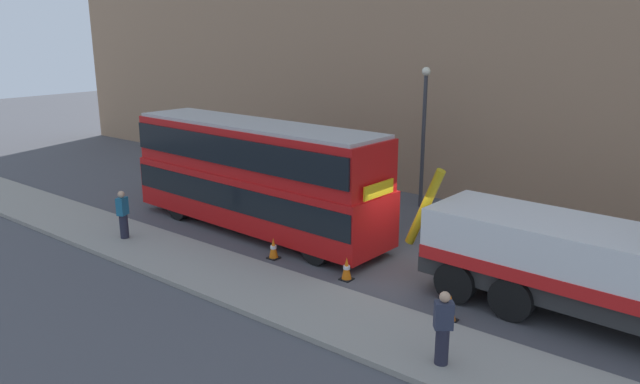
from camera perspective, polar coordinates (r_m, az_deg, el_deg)
ground_plane at (r=19.09m, az=8.88°, el=-7.22°), size 120.00×120.00×0.00m
near_kerb at (r=15.84m, az=1.15°, el=-11.61°), size 60.00×2.80×0.15m
building_facade at (r=25.35m, az=19.54°, el=16.28°), size 60.00×1.50×16.00m
recovery_tow_truck at (r=16.20m, az=26.94°, el=-6.22°), size 10.19×2.99×3.67m
double_decker_bus at (r=21.82m, az=-6.28°, el=1.89°), size 11.12×2.98×4.06m
pedestrian_onlooker at (r=21.93m, az=-18.38°, el=-2.12°), size 0.39×0.47×1.71m
pedestrian_bystander at (r=13.45m, az=11.72°, el=-12.74°), size 0.47×0.45×1.71m
traffic_cone_near_bus at (r=19.56m, az=-4.49°, el=-5.44°), size 0.36×0.36×0.72m
traffic_cone_midway at (r=17.91m, az=2.57°, el=-7.40°), size 0.36×0.36×0.72m
traffic_cone_near_truck at (r=15.84m, az=12.40°, el=-10.91°), size 0.36×0.36×0.72m
street_lamp at (r=24.92m, az=9.93°, el=6.32°), size 0.36×0.36×5.83m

